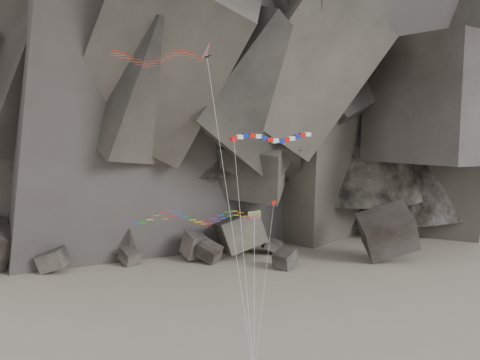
{
  "coord_description": "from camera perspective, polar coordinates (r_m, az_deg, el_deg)",
  "views": [
    {
      "loc": [
        -5.8,
        -52.77,
        24.31
      ],
      "look_at": [
        0.37,
        6.0,
        17.42
      ],
      "focal_mm": 40.0,
      "sensor_mm": 36.0,
      "label": 1
    }
  ],
  "objects": [
    {
      "name": "delta_kite",
      "position": [
        53.89,
        -9.14,
        12.88
      ],
      "size": [
        13.32,
        9.75,
        30.04
      ],
      "rotation": [
        0.0,
        0.0,
        -0.3
      ],
      "color": "red",
      "rests_on": "ground"
    },
    {
      "name": "ground",
      "position": [
        58.39,
        0.27,
        -17.96
      ],
      "size": [
        260.0,
        260.0,
        0.0
      ],
      "primitive_type": "plane",
      "color": "gray",
      "rests_on": "ground"
    },
    {
      "name": "banner_kite",
      "position": [
        60.21,
        3.42,
        4.44
      ],
      "size": [
        9.85,
        17.31,
        21.04
      ],
      "rotation": [
        0.0,
        0.0,
        0.37
      ],
      "color": "red",
      "rests_on": "ground"
    },
    {
      "name": "pennant_kite",
      "position": [
        57.09,
        3.3,
        -5.0
      ],
      "size": [
        4.15,
        13.15,
        13.61
      ],
      "rotation": [
        0.0,
        0.0,
        0.57
      ],
      "color": "red",
      "rests_on": "ground"
    },
    {
      "name": "parafoil_kite",
      "position": [
        55.26,
        -5.64,
        -3.93
      ],
      "size": [
        14.37,
        10.57,
        13.18
      ],
      "rotation": [
        0.0,
        0.0,
        -0.01
      ],
      "color": "#EBF00D",
      "rests_on": "ground"
    },
    {
      "name": "boulder_field",
      "position": [
        90.79,
        -6.0,
        -7.11
      ],
      "size": [
        76.55,
        17.45,
        10.6
      ],
      "color": "#47423F",
      "rests_on": "ground"
    },
    {
      "name": "headland",
      "position": [
        124.17,
        -3.36,
        14.83
      ],
      "size": [
        110.0,
        70.0,
        84.0
      ],
      "primitive_type": null,
      "color": "#5A534A",
      "rests_on": "ground"
    }
  ]
}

